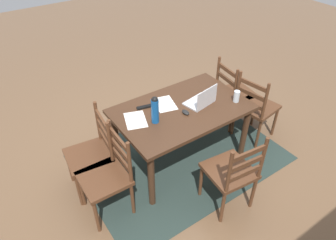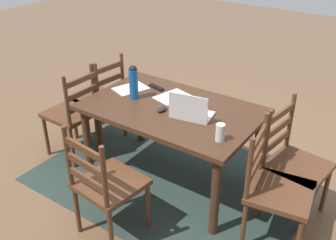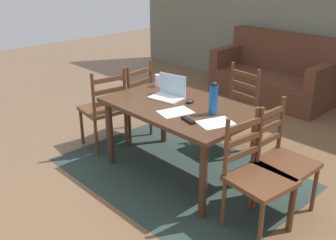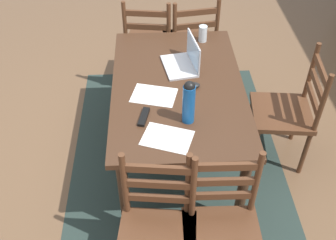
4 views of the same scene
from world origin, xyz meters
name	(u,v)px [view 2 (image 2 of 4)]	position (x,y,z in m)	size (l,w,h in m)	color
ground_plane	(171,178)	(0.00, 0.00, 0.00)	(14.00, 14.00, 0.00)	brown
area_rug	(171,178)	(0.00, 0.00, 0.00)	(2.37, 1.69, 0.01)	#283833
dining_table	(172,117)	(0.00, 0.00, 0.65)	(1.46, 0.93, 0.74)	#422819
chair_right_far	(74,113)	(1.02, 0.19, 0.46)	(0.45, 0.45, 0.95)	#56331E
chair_left_far	(275,189)	(-1.02, 0.19, 0.46)	(0.50, 0.50, 0.95)	#56331E
chair_far_head	(106,185)	(0.00, 0.84, 0.46)	(0.48, 0.48, 0.95)	#56331E
chair_left_near	(293,164)	(-1.02, -0.19, 0.46)	(0.49, 0.49, 0.95)	#56331E
chair_right_near	(100,99)	(1.02, -0.18, 0.46)	(0.49, 0.49, 0.95)	#56331E
laptop	(191,111)	(-0.23, 0.07, 0.80)	(0.35, 0.27, 0.23)	silver
water_bottle	(134,82)	(0.37, 0.04, 0.90)	(0.08, 0.08, 0.30)	#145199
drinking_glass	(220,132)	(-0.58, 0.24, 0.81)	(0.07, 0.07, 0.13)	silver
computer_mouse	(162,109)	(0.03, 0.10, 0.76)	(0.06, 0.10, 0.03)	black
tv_remote	(156,87)	(0.33, -0.24, 0.75)	(0.04, 0.17, 0.02)	black
paper_stack_left	(131,88)	(0.53, -0.10, 0.74)	(0.21, 0.30, 0.00)	white
paper_stack_right	(172,97)	(0.11, -0.17, 0.74)	(0.21, 0.30, 0.00)	white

